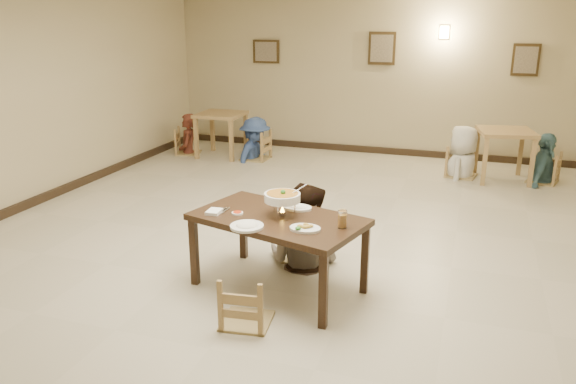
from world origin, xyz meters
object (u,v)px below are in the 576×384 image
(chair_far, at_px, (305,223))
(bg_table_right, at_px, (505,139))
(bg_chair_rl, at_px, (463,148))
(bg_chair_lr, at_px, (255,132))
(bg_chair_rr, at_px, (546,154))
(chair_near, at_px, (246,276))
(bg_diner_c, at_px, (466,126))
(main_table, at_px, (278,224))
(bg_chair_ll, at_px, (187,129))
(main_diner, at_px, (305,183))
(bg_table_left, at_px, (221,120))
(drink_glass, at_px, (342,220))
(bg_diner_d, at_px, (549,133))
(curry_warmer, at_px, (282,198))
(bg_diner_a, at_px, (187,114))
(bg_diner_b, at_px, (255,117))

(chair_far, height_order, bg_table_right, chair_far)
(chair_far, distance_m, bg_chair_rl, 4.33)
(bg_chair_rl, bearing_deg, bg_chair_lr, 100.57)
(bg_chair_rl, height_order, bg_chair_rr, bg_chair_rl)
(chair_near, bearing_deg, bg_diner_c, -113.60)
(bg_chair_lr, bearing_deg, main_table, 26.51)
(bg_table_right, distance_m, bg_chair_lr, 4.35)
(bg_table_right, relative_size, bg_chair_ll, 1.01)
(chair_near, bearing_deg, main_diner, -101.81)
(main_diner, height_order, bg_table_left, main_diner)
(main_table, bearing_deg, bg_table_right, 80.84)
(main_diner, bearing_deg, drink_glass, 140.60)
(bg_chair_ll, bearing_deg, bg_chair_rr, -108.42)
(main_diner, bearing_deg, chair_far, -69.00)
(chair_far, relative_size, bg_chair_rr, 0.93)
(main_table, xyz_separation_m, bg_diner_d, (2.82, 4.85, 0.14))
(chair_near, xyz_separation_m, curry_warmer, (0.08, 0.75, 0.49))
(chair_far, height_order, curry_warmer, curry_warmer)
(main_table, bearing_deg, bg_chair_rl, 87.46)
(bg_table_left, bearing_deg, bg_diner_a, -176.92)
(bg_diner_c, bearing_deg, curry_warmer, -6.13)
(chair_near, relative_size, bg_diner_a, 0.57)
(bg_table_right, bearing_deg, main_diner, -117.32)
(chair_near, relative_size, bg_diner_c, 0.52)
(bg_diner_d, bearing_deg, curry_warmer, 167.05)
(drink_glass, bearing_deg, main_diner, 127.99)
(chair_far, height_order, bg_diner_a, bg_diner_a)
(drink_glass, height_order, bg_chair_ll, bg_chair_ll)
(chair_near, distance_m, bg_diner_b, 5.90)
(bg_table_right, height_order, bg_diner_b, bg_diner_b)
(bg_diner_a, bearing_deg, bg_table_left, 72.90)
(chair_far, relative_size, bg_chair_ll, 0.90)
(bg_diner_b, bearing_deg, chair_near, -150.03)
(bg_chair_rl, relative_size, bg_diner_c, 0.58)
(bg_chair_lr, xyz_separation_m, bg_chair_rr, (4.98, 0.06, -0.05))
(curry_warmer, distance_m, bg_table_left, 5.60)
(bg_diner_a, distance_m, bg_diner_c, 5.13)
(bg_table_left, height_order, bg_chair_ll, bg_chair_ll)
(chair_far, xyz_separation_m, main_diner, (0.01, -0.07, 0.47))
(bg_table_left, bearing_deg, bg_diner_d, 0.23)
(curry_warmer, bearing_deg, bg_table_right, 65.52)
(drink_glass, height_order, bg_chair_rl, bg_chair_rl)
(curry_warmer, bearing_deg, bg_diner_a, 127.12)
(chair_far, height_order, bg_chair_rl, bg_chair_rl)
(bg_diner_b, bearing_deg, bg_table_left, 95.87)
(main_table, bearing_deg, drink_glass, 7.68)
(bg_table_right, relative_size, bg_chair_rl, 0.98)
(bg_chair_rl, bearing_deg, bg_table_right, -81.41)
(chair_near, distance_m, drink_glass, 1.00)
(bg_chair_ll, relative_size, bg_chair_rl, 0.98)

